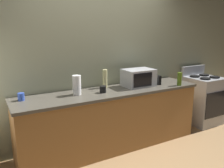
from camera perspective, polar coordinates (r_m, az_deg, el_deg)
ground_plane at (r=3.51m, az=3.36°, el=-17.48°), size 8.00×8.00×0.00m
back_wall at (r=3.75m, az=-3.10°, el=6.47°), size 6.40×0.10×2.70m
counter_run at (r=3.61m, az=0.00°, el=-8.50°), size 2.84×0.64×0.90m
stove_range at (r=4.86m, az=21.06°, el=-3.55°), size 0.60×0.61×1.08m
microwave at (r=3.75m, az=6.41°, el=1.53°), size 0.48×0.35×0.27m
paper_towel_roll at (r=3.27m, az=-8.52°, el=-0.26°), size 0.12×0.12×0.27m
cordless_phone at (r=3.92m, az=11.07°, el=0.98°), size 0.05×0.11×0.15m
bottle_olive_oil at (r=3.93m, az=16.01°, el=1.19°), size 0.07×0.07×0.21m
bottle_vinegar at (r=3.63m, az=-1.74°, el=1.32°), size 0.07×0.07×0.28m
mug_black at (r=3.36m, az=-2.21°, el=-1.29°), size 0.09×0.09×0.10m
mug_blue at (r=3.20m, az=-21.13°, el=-2.90°), size 0.08×0.08×0.10m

